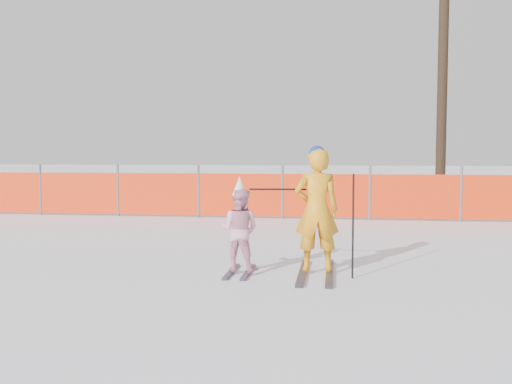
% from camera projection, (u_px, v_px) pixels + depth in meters
% --- Properties ---
extents(ground, '(120.00, 120.00, 0.00)m').
position_uv_depth(ground, '(251.00, 271.00, 7.44)').
color(ground, white).
rests_on(ground, ground).
extents(adult, '(0.61, 1.59, 1.63)m').
position_uv_depth(adult, '(317.00, 211.00, 7.21)').
color(adult, black).
rests_on(adult, ground).
extents(child, '(0.59, 0.92, 1.24)m').
position_uv_depth(child, '(240.00, 229.00, 7.28)').
color(child, black).
rests_on(child, ground).
extents(ski_poles, '(1.31, 0.21, 1.29)m').
position_uv_depth(ski_poles, '(325.00, 213.00, 7.05)').
color(ski_poles, black).
rests_on(ski_poles, ground).
extents(safety_fence, '(17.74, 0.06, 1.25)m').
position_uv_depth(safety_fence, '(149.00, 194.00, 13.69)').
color(safety_fence, '#595960').
rests_on(safety_fence, ground).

